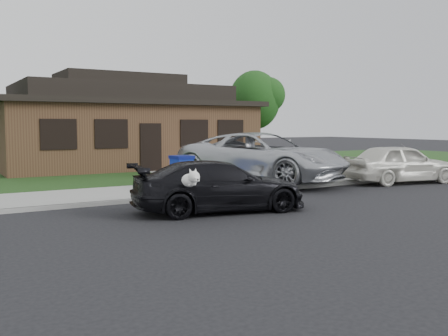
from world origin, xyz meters
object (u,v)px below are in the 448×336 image
sedan (219,186)px  minivan (262,157)px  recycling_bin (182,171)px  white_compact (400,164)px

sedan → minivan: size_ratio=0.74×
sedan → recycling_bin: 4.17m
recycling_bin → sedan: bearing=-109.5°
minivan → white_compact: (4.71, -2.37, -0.29)m
sedan → recycling_bin: sedan is taller
minivan → white_compact: minivan is taller
minivan → white_compact: size_ratio=1.47×
white_compact → recycling_bin: (-8.11, 2.21, -0.09)m
white_compact → recycling_bin: size_ratio=4.10×
white_compact → minivan: bearing=73.8°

